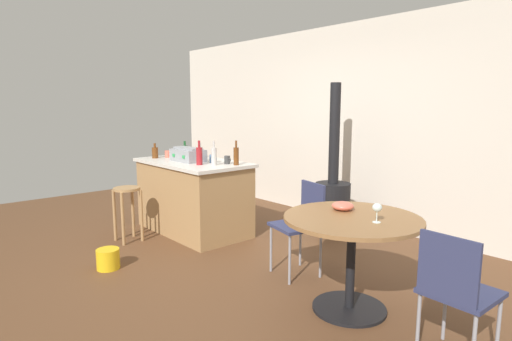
% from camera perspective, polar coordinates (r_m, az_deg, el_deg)
% --- Properties ---
extents(ground_plane, '(8.80, 8.80, 0.00)m').
position_cam_1_polar(ground_plane, '(4.48, -5.05, -12.07)').
color(ground_plane, brown).
extents(back_wall, '(8.00, 0.10, 2.70)m').
position_cam_1_polar(back_wall, '(5.86, 13.30, 6.19)').
color(back_wall, beige).
rests_on(back_wall, ground_plane).
extents(kitchen_island, '(1.56, 0.86, 0.91)m').
position_cam_1_polar(kitchen_island, '(5.37, -8.63, -3.51)').
color(kitchen_island, '#A37A4C').
rests_on(kitchen_island, ground_plane).
extents(wooden_stool, '(0.31, 0.31, 0.65)m').
position_cam_1_polar(wooden_stool, '(5.15, -17.28, -4.28)').
color(wooden_stool, '#A37A4C').
rests_on(wooden_stool, ground_plane).
extents(dining_table, '(1.06, 1.06, 0.76)m').
position_cam_1_polar(dining_table, '(3.33, 13.01, -9.15)').
color(dining_table, black).
rests_on(dining_table, ground_plane).
extents(folding_chair_near, '(0.48, 0.48, 0.88)m').
position_cam_1_polar(folding_chair_near, '(3.98, 6.35, -6.82)').
color(folding_chair_near, navy).
rests_on(folding_chair_near, ground_plane).
extents(folding_chair_far, '(0.42, 0.42, 0.86)m').
position_cam_1_polar(folding_chair_far, '(2.88, 25.77, -14.33)').
color(folding_chair_far, navy).
rests_on(folding_chair_far, ground_plane).
extents(wood_stove, '(0.44, 0.45, 1.88)m').
position_cam_1_polar(wood_stove, '(5.33, 10.49, -3.58)').
color(wood_stove, black).
rests_on(wood_stove, ground_plane).
extents(toolbox, '(0.46, 0.28, 0.18)m').
position_cam_1_polar(toolbox, '(5.25, -9.34, 2.16)').
color(toolbox, gray).
rests_on(toolbox, kitchen_island).
extents(bottle_0, '(0.08, 0.08, 0.20)m').
position_cam_1_polar(bottle_0, '(5.58, -7.70, 2.51)').
color(bottle_0, '#B7B2AD').
rests_on(bottle_0, kitchen_island).
extents(bottle_1, '(0.08, 0.08, 0.20)m').
position_cam_1_polar(bottle_1, '(5.67, -13.72, 2.44)').
color(bottle_1, '#603314').
rests_on(bottle_1, kitchen_island).
extents(bottle_2, '(0.06, 0.06, 0.29)m').
position_cam_1_polar(bottle_2, '(4.85, -5.81, 2.01)').
color(bottle_2, '#B7B2AD').
rests_on(bottle_2, kitchen_island).
extents(bottle_3, '(0.06, 0.06, 0.29)m').
position_cam_1_polar(bottle_3, '(4.85, -2.74, 2.06)').
color(bottle_3, '#603314').
rests_on(bottle_3, kitchen_island).
extents(bottle_4, '(0.07, 0.07, 0.29)m').
position_cam_1_polar(bottle_4, '(4.91, -7.81, 2.06)').
color(bottle_4, maroon).
rests_on(bottle_4, kitchen_island).
extents(bottle_5, '(0.08, 0.08, 0.22)m').
position_cam_1_polar(bottle_5, '(5.69, -9.75, 2.67)').
color(bottle_5, '#194C23').
rests_on(bottle_5, kitchen_island).
extents(cup_0, '(0.11, 0.07, 0.10)m').
position_cam_1_polar(cup_0, '(4.97, -3.97, 1.48)').
color(cup_0, '#383838').
rests_on(cup_0, kitchen_island).
extents(cup_1, '(0.12, 0.09, 0.10)m').
position_cam_1_polar(cup_1, '(5.10, -5.92, 1.63)').
color(cup_1, '#4C7099').
rests_on(cup_1, kitchen_island).
extents(cup_2, '(0.12, 0.08, 0.09)m').
position_cam_1_polar(cup_2, '(5.70, -12.02, 2.23)').
color(cup_2, '#DB6651').
rests_on(cup_2, kitchen_island).
extents(wine_glass, '(0.07, 0.07, 0.14)m').
position_cam_1_polar(wine_glass, '(3.14, 16.32, -5.01)').
color(wine_glass, silver).
rests_on(wine_glass, dining_table).
extents(serving_bowl, '(0.18, 0.18, 0.07)m').
position_cam_1_polar(serving_bowl, '(3.46, 11.85, -4.78)').
color(serving_bowl, '#DB6651').
rests_on(serving_bowl, dining_table).
extents(plastic_bucket, '(0.22, 0.22, 0.20)m').
position_cam_1_polar(plastic_bucket, '(4.44, -19.68, -11.38)').
color(plastic_bucket, yellow).
rests_on(plastic_bucket, ground_plane).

